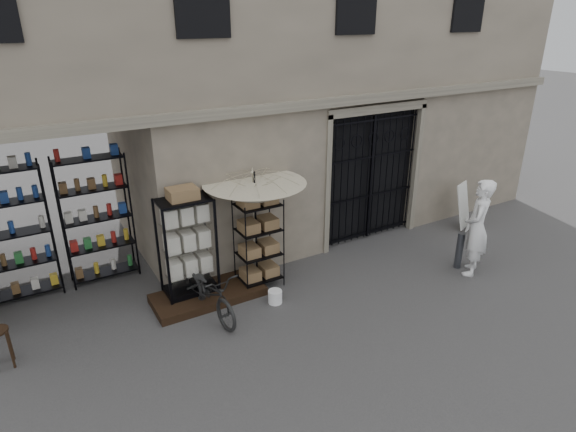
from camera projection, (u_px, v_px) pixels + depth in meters
ground at (365, 302)px, 8.69m from camera, size 80.00×80.00×0.00m
main_building at (258, 30)px, 10.14m from camera, size 14.00×4.00×9.00m
shop_recess at (61, 223)px, 8.24m from camera, size 3.00×1.70×3.00m
shop_shelving at (57, 227)px, 8.71m from camera, size 2.70×0.50×2.50m
iron_gate at (366, 175)px, 10.75m from camera, size 2.50×0.21×3.00m
step_platform at (208, 295)px, 8.78m from camera, size 2.00×0.90×0.15m
display_cabinet at (188, 251)px, 8.46m from camera, size 1.02×0.82×1.93m
wire_rack at (259, 244)px, 8.94m from camera, size 0.78×0.56×1.75m
market_umbrella at (255, 188)px, 8.65m from camera, size 2.11×2.13×2.67m
white_bucket at (275, 297)px, 8.63m from camera, size 0.31×0.31×0.24m
bicycle at (211, 314)px, 8.34m from camera, size 0.70×0.96×1.70m
wooden_stool at (2, 347)px, 6.98m from camera, size 0.31×0.31×0.64m
steel_bollard at (459, 250)px, 9.75m from camera, size 0.14×0.14×0.77m
shopkeeper at (470, 272)px, 9.71m from camera, size 1.71×2.01×0.47m
easel_sign at (470, 207)px, 11.45m from camera, size 0.69×0.74×1.09m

